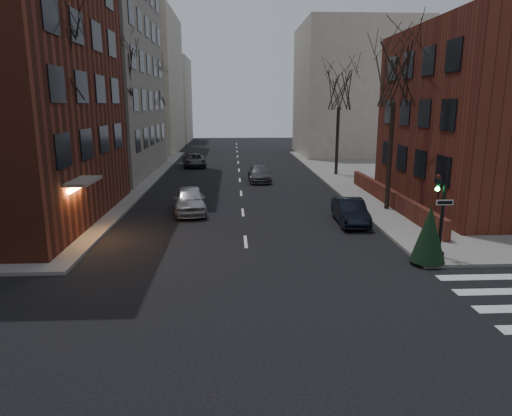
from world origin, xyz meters
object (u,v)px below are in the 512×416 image
at_px(tree_left_a, 55,58).
at_px(sandwich_board, 428,249).
at_px(traffic_signal, 441,216).
at_px(tree_right_a, 395,75).
at_px(tree_left_b, 118,68).
at_px(car_lane_far, 194,160).
at_px(evergreen_shrub, 429,234).
at_px(streetlamp_near, 117,137).
at_px(streetlamp_far, 162,124).
at_px(parked_sedan, 350,211).
at_px(car_lane_silver, 190,200).
at_px(car_lane_gray, 259,174).
at_px(tree_left_c, 152,87).
at_px(tree_right_b, 339,90).

distance_m(tree_left_a, sandwich_board, 18.72).
xyz_separation_m(traffic_signal, tree_right_a, (0.86, 9.01, 6.12)).
height_order(tree_left_b, car_lane_far, tree_left_b).
xyz_separation_m(sandwich_board, evergreen_shrub, (0.00, 0.00, 0.64)).
bearing_deg(tree_left_a, traffic_signal, -16.65).
bearing_deg(streetlamp_near, tree_right_a, -13.24).
relative_size(streetlamp_far, car_lane_far, 1.32).
distance_m(parked_sedan, car_lane_silver, 9.46).
xyz_separation_m(streetlamp_near, car_lane_gray, (9.84, 7.26, -3.59)).
relative_size(traffic_signal, tree_left_c, 0.41).
relative_size(traffic_signal, tree_right_b, 0.44).
relative_size(sandwich_board, evergreen_shrub, 0.44).
bearing_deg(streetlamp_near, tree_right_b, 30.47).
height_order(tree_left_a, tree_left_b, tree_left_b).
distance_m(tree_left_c, car_lane_silver, 23.74).
relative_size(tree_left_a, sandwich_board, 10.12).
distance_m(traffic_signal, evergreen_shrub, 1.01).
xyz_separation_m(tree_right_b, parked_sedan, (-3.00, -16.89, -6.91)).
bearing_deg(streetlamp_near, car_lane_far, 77.85).
height_order(tree_right_a, streetlamp_far, tree_right_a).
bearing_deg(car_lane_gray, car_lane_silver, -114.35).
xyz_separation_m(tree_right_a, streetlamp_far, (-17.00, 24.00, -3.79)).
bearing_deg(sandwich_board, evergreen_shrub, 0.00).
xyz_separation_m(parked_sedan, car_lane_gray, (-4.15, 14.14, -0.03)).
bearing_deg(car_lane_gray, car_lane_far, 122.10).
distance_m(streetlamp_far, car_lane_gray, 16.50).
bearing_deg(tree_left_a, tree_right_b, 45.64).
bearing_deg(evergreen_shrub, sandwich_board, 0.00).
xyz_separation_m(tree_left_c, car_lane_far, (4.22, -1.19, -7.37)).
relative_size(parked_sedan, car_lane_far, 0.86).
xyz_separation_m(tree_right_b, car_lane_silver, (-11.98, -13.90, -6.80)).
distance_m(car_lane_gray, evergreen_shrub, 21.52).
relative_size(tree_right_a, streetlamp_far, 1.55).
bearing_deg(car_lane_silver, evergreen_shrub, -49.41).
xyz_separation_m(car_lane_silver, car_lane_far, (-1.41, 20.71, -0.12)).
relative_size(streetlamp_far, car_lane_gray, 1.42).
bearing_deg(sandwich_board, car_lane_silver, 142.33).
bearing_deg(car_lane_far, sandwich_board, -76.17).
bearing_deg(traffic_signal, evergreen_shrub, -142.18).
distance_m(tree_left_b, tree_left_c, 14.03).
bearing_deg(parked_sedan, tree_right_b, 81.84).
bearing_deg(tree_left_b, streetlamp_far, 87.85).
height_order(tree_left_b, parked_sedan, tree_left_b).
height_order(traffic_signal, evergreen_shrub, traffic_signal).
bearing_deg(car_lane_silver, parked_sedan, -25.31).
bearing_deg(tree_left_c, car_lane_gray, -45.81).
xyz_separation_m(tree_left_b, car_lane_gray, (10.44, 3.26, -8.27)).
relative_size(traffic_signal, streetlamp_far, 0.64).
xyz_separation_m(tree_left_c, sandwich_board, (16.10, -31.50, -7.37)).
height_order(traffic_signal, tree_right_b, tree_right_b).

